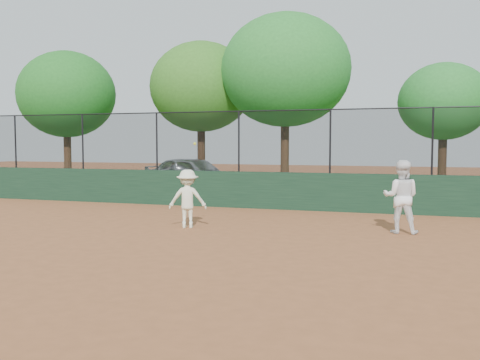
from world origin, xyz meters
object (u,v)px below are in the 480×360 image
(tree_1, at_px, (201,87))
(tree_2, at_px, (285,70))
(player_main, at_px, (188,199))
(tree_0, at_px, (66,95))
(player_second, at_px, (401,197))
(parked_car, at_px, (193,175))
(tree_3, at_px, (444,102))

(tree_1, distance_m, tree_2, 4.18)
(player_main, height_order, tree_0, tree_0)
(player_second, xyz_separation_m, tree_2, (-5.03, 9.11, 4.33))
(player_main, xyz_separation_m, tree_2, (0.11, 9.98, 4.46))
(parked_car, height_order, player_main, player_main)
(tree_3, bearing_deg, tree_0, -172.10)
(parked_car, bearing_deg, tree_0, 102.65)
(tree_0, bearing_deg, player_main, -41.58)
(parked_car, xyz_separation_m, tree_0, (-6.51, 0.21, 3.60))
(player_main, bearing_deg, tree_2, 89.39)
(player_main, bearing_deg, tree_0, 138.42)
(tree_3, bearing_deg, tree_1, -176.13)
(player_second, height_order, tree_3, tree_3)
(player_main, bearing_deg, tree_3, 60.18)
(parked_car, height_order, tree_1, tree_1)
(player_second, xyz_separation_m, player_main, (-5.14, -0.87, -0.13))
(player_second, xyz_separation_m, tree_1, (-9.14, 9.71, 3.83))
(player_main, relative_size, tree_0, 0.34)
(tree_1, bearing_deg, player_second, -46.74)
(player_main, bearing_deg, tree_1, 110.70)
(player_second, distance_m, player_main, 5.21)
(tree_2, bearing_deg, tree_1, 171.69)
(player_main, xyz_separation_m, tree_1, (-4.00, 10.58, 3.96))
(tree_1, bearing_deg, tree_2, -8.31)
(player_second, relative_size, player_main, 0.80)
(parked_car, bearing_deg, player_second, -117.55)
(player_main, bearing_deg, parked_car, 112.45)
(tree_2, xyz_separation_m, tree_3, (6.36, 1.31, -1.38))
(player_second, bearing_deg, tree_2, -59.22)
(tree_0, bearing_deg, tree_3, 7.90)
(player_second, bearing_deg, player_main, 11.50)
(tree_1, relative_size, tree_2, 0.89)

